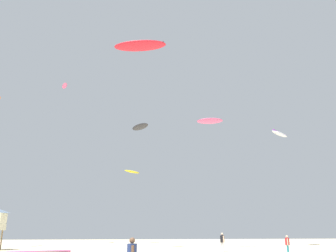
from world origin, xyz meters
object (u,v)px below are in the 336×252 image
Objects in this scene: person_midground at (287,243)px; kite_aloft_0 at (140,46)px; person_left at (222,241)px; kite_aloft_1 at (280,134)px; kite_aloft_2 at (210,121)px; kite_aloft_7 at (65,86)px; kite_aloft_4 at (132,172)px; kite_aloft_3 at (140,127)px.

kite_aloft_0 is at bearing 31.75° from person_midground.
kite_aloft_1 is (10.99, 10.41, 13.22)m from person_left.
kite_aloft_2 is at bearing -52.61° from person_midground.
person_left is at bearing -42.80° from kite_aloft_7.
kite_aloft_2 is 1.06× the size of kite_aloft_4.
kite_aloft_2 reaches higher than person_midground.
person_midground is 38.65m from kite_aloft_7.
kite_aloft_3 is at bearing 168.06° from kite_aloft_2.
kite_aloft_4 is (-19.45, 9.50, -3.94)m from kite_aloft_1.
kite_aloft_7 is (-10.88, 25.12, 6.33)m from kite_aloft_0.
kite_aloft_2 is (-3.98, 9.89, 13.51)m from person_midground.
kite_aloft_7 is (-19.57, 11.53, 8.41)m from kite_aloft_2.
kite_aloft_0 reaches higher than kite_aloft_4.
kite_aloft_1 is 1.48× the size of kite_aloft_7.
kite_aloft_2 reaches higher than kite_aloft_4.
kite_aloft_7 reaches higher than person_midground.
kite_aloft_0 is 28.13m from kite_aloft_4.
kite_aloft_7 is at bearing 113.41° from kite_aloft_0.
kite_aloft_2 is 24.23m from kite_aloft_7.
person_midground is 20.53m from kite_aloft_1.
kite_aloft_2 reaches higher than kite_aloft_1.
person_midground is 0.60× the size of kite_aloft_7.
kite_aloft_1 is (19.11, 17.93, -2.27)m from kite_aloft_0.
person_left is 0.54× the size of kite_aloft_3.
kite_aloft_7 reaches higher than kite_aloft_2.
kite_aloft_4 is at bearing -84.51° from person_left.
kite_aloft_7 is (-19.00, 17.59, 21.82)m from person_left.
person_midground is 0.49× the size of kite_aloft_3.
person_left is 0.54× the size of kite_aloft_2.
kite_aloft_3 is (-18.65, -2.61, -0.30)m from kite_aloft_1.
kite_aloft_3 is (-7.66, 7.80, 12.92)m from person_left.
person_midground is 21.30m from kite_aloft_3.
kite_aloft_3 is at bearing -86.20° from kite_aloft_4.
kite_aloft_1 is at bearing -154.11° from person_left.
kite_aloft_1 is at bearing -13.48° from kite_aloft_7.
kite_aloft_4 is (-9.04, 13.85, -4.14)m from kite_aloft_2.
person_left is 33.86m from kite_aloft_7.
person_midground is 0.49× the size of kite_aloft_2.
kite_aloft_4 is (-8.46, 19.90, 9.27)m from person_left.
kite_aloft_0 is 1.41× the size of kite_aloft_3.
person_midground is 0.35× the size of kite_aloft_0.
person_midground is at bearing -61.26° from kite_aloft_4.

